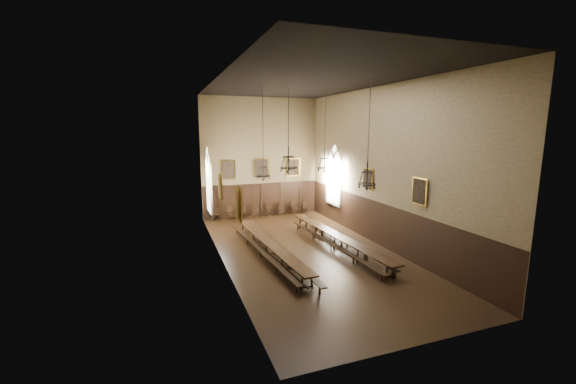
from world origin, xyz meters
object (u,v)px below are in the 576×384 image
bench_left_inner (281,249)px  chandelier_front_left (288,161)px  chandelier_back_left (263,170)px  bench_left_outer (260,252)px  chair_1 (230,216)px  bench_right_inner (331,246)px  chair_4 (270,212)px  table_right (338,242)px  chair_5 (281,212)px  chandelier_front_right (367,178)px  chandelier_back_right (324,163)px  chair_3 (256,213)px  chair_7 (306,210)px  chair_6 (294,210)px  table_left (270,249)px  chair_2 (244,215)px  chair_0 (217,217)px  bench_right_outer (347,243)px

bench_left_inner → chandelier_front_left: bearing=-99.0°
chandelier_back_left → bench_left_outer: bearing=-111.1°
bench_left_inner → chair_1: chair_1 is taller
bench_right_inner → chandelier_back_left: chandelier_back_left is taller
chandelier_back_left → chair_4: bearing=70.4°
table_right → chair_5: chair_5 is taller
bench_left_inner → chandelier_back_left: (-0.29, 2.15, 4.07)m
chair_4 → chandelier_back_left: bearing=-99.4°
bench_left_outer → chandelier_front_right: size_ratio=1.88×
chair_4 → chandelier_back_right: size_ratio=0.21×
chandelier_front_right → chandelier_back_left: bearing=132.6°
chair_5 → chandelier_front_right: bearing=-72.6°
bench_left_outer → chair_3: chair_3 is taller
chair_7 → chandelier_back_left: bearing=-119.0°
chair_4 → chair_6: 2.03m
bench_right_inner → chair_5: 8.72m
table_left → table_right: 3.94m
chandelier_back_right → chandelier_front_right: 4.63m
chair_3 → chair_2: bearing=-179.4°
chair_1 → table_left: bearing=-97.6°
table_right → chair_1: size_ratio=9.87×
bench_left_outer → chair_0: chair_0 is taller
chandelier_front_right → chair_7: bearing=83.3°
chair_0 → chandelier_front_left: bearing=-64.4°
chair_7 → chair_6: bearing=-164.2°
chair_0 → chair_2: bearing=17.0°
bench_left_inner → bench_right_inner: 2.88m
chair_3 → chair_1: bearing=-173.2°
table_left → chair_7: chair_7 is taller
chair_3 → chair_4: (1.10, 0.08, -0.01)m
bench_left_inner → bench_right_outer: 3.96m
table_right → chandelier_front_right: (0.37, -2.13, 3.90)m
table_left → table_right: table_right is taller
chandelier_back_right → table_right: bearing=-96.3°
bench_left_inner → chandelier_back_left: bearing=97.8°
chair_1 → chair_7: chair_1 is taller
chair_2 → chair_3: (0.93, -0.11, 0.05)m
bench_left_outer → chandelier_front_right: (4.84, -2.27, 4.00)m
chair_1 → chair_2: bearing=-6.5°
chair_6 → chair_7: chair_6 is taller
bench_left_inner → chair_7: bearing=59.7°
chair_0 → bench_right_outer: bearing=-38.5°
table_right → chandelier_back_right: chandelier_back_right is taller
chandelier_back_right → chair_1: bearing=128.4°
chandelier_front_right → bench_left_outer: bearing=154.9°
bench_left_outer → chair_2: (1.03, 8.47, -0.01)m
bench_left_inner → chair_7: size_ratio=12.34×
bench_right_outer → chandelier_front_right: bearing=-96.0°
chair_3 → chair_4: 1.11m
chair_5 → chandelier_back_left: 8.18m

